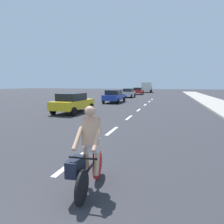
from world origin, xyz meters
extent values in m
plane|color=#2D2D33|center=(0.00, 20.00, 0.00)|extent=(160.00, 160.00, 0.00)
cube|color=#9E998E|center=(7.87, 22.00, 0.07)|extent=(3.60, 80.00, 0.14)
cube|color=white|center=(0.00, 4.40, 0.00)|extent=(0.16, 1.80, 0.01)
cube|color=white|center=(0.00, 8.48, 0.00)|extent=(0.16, 1.80, 0.01)
cube|color=white|center=(0.00, 12.48, 0.00)|extent=(0.16, 1.80, 0.01)
cube|color=white|center=(0.00, 16.64, 0.00)|extent=(0.16, 1.80, 0.01)
cube|color=white|center=(0.00, 21.31, 0.00)|extent=(0.16, 1.80, 0.01)
cube|color=white|center=(0.00, 25.55, 0.00)|extent=(0.16, 1.80, 0.01)
cube|color=white|center=(0.00, 29.53, 0.00)|extent=(0.16, 1.80, 0.01)
cylinder|color=black|center=(1.15, 2.74, 0.33)|extent=(0.11, 0.66, 0.66)
cylinder|color=red|center=(1.06, 3.79, 0.33)|extent=(0.11, 0.66, 0.66)
cube|color=black|center=(1.10, 3.27, 0.51)|extent=(0.12, 0.94, 0.04)
cylinder|color=black|center=(1.09, 3.48, 0.75)|extent=(0.03, 0.03, 0.48)
cube|color=black|center=(1.14, 2.82, 0.88)|extent=(0.56, 0.08, 0.03)
cube|color=tan|center=(1.10, 3.35, 1.28)|extent=(0.37, 0.34, 0.63)
sphere|color=tan|center=(1.10, 3.29, 1.71)|extent=(0.22, 0.22, 0.22)
cube|color=white|center=(1.09, 3.40, 0.95)|extent=(0.34, 0.25, 0.28)
cube|color=black|center=(0.91, 2.96, 0.63)|extent=(0.28, 0.54, 0.32)
cylinder|color=tan|center=(1.22, 3.36, 0.63)|extent=(0.14, 0.32, 0.62)
cylinder|color=tan|center=(0.98, 3.34, 0.63)|extent=(0.13, 0.21, 0.63)
cylinder|color=tan|center=(1.32, 3.10, 1.18)|extent=(0.13, 0.49, 0.41)
cylinder|color=tan|center=(0.92, 3.07, 1.18)|extent=(0.13, 0.49, 0.41)
cube|color=gold|center=(-4.81, 13.55, 0.69)|extent=(1.97, 4.33, 0.64)
cube|color=black|center=(-4.82, 13.34, 1.29)|extent=(1.67, 2.28, 0.56)
cylinder|color=black|center=(-5.64, 15.03, 0.32)|extent=(0.21, 0.65, 0.64)
cylinder|color=black|center=(-3.86, 14.96, 0.32)|extent=(0.21, 0.65, 0.64)
cylinder|color=black|center=(-5.77, 12.14, 0.32)|extent=(0.21, 0.65, 0.64)
cylinder|color=black|center=(-3.99, 12.06, 0.32)|extent=(0.21, 0.65, 0.64)
cube|color=#1E389E|center=(-4.09, 22.91, 0.69)|extent=(1.86, 4.40, 0.64)
cube|color=black|center=(-4.09, 22.69, 1.29)|extent=(1.63, 2.29, 0.56)
cylinder|color=black|center=(-5.01, 24.41, 0.32)|extent=(0.18, 0.64, 0.64)
cylinder|color=black|center=(-3.16, 24.40, 0.32)|extent=(0.18, 0.64, 0.64)
cylinder|color=black|center=(-5.02, 21.42, 0.32)|extent=(0.18, 0.64, 0.64)
cylinder|color=black|center=(-3.17, 21.41, 0.32)|extent=(0.18, 0.64, 0.64)
cube|color=#B7BABF|center=(-4.41, 33.05, 0.69)|extent=(1.74, 3.94, 0.64)
cube|color=black|center=(-4.42, 32.86, 1.29)|extent=(1.49, 2.06, 0.56)
cylinder|color=black|center=(-5.19, 34.40, 0.32)|extent=(0.20, 0.64, 0.64)
cylinder|color=black|center=(-3.56, 34.35, 0.32)|extent=(0.20, 0.64, 0.64)
cylinder|color=black|center=(-5.27, 31.75, 0.32)|extent=(0.20, 0.64, 0.64)
cylinder|color=black|center=(-3.63, 31.71, 0.32)|extent=(0.20, 0.64, 0.64)
cube|color=red|center=(-4.43, 43.41, 0.69)|extent=(1.94, 4.52, 0.64)
cube|color=black|center=(-4.42, 43.19, 1.29)|extent=(1.69, 2.36, 0.56)
cylinder|color=black|center=(-5.39, 44.93, 0.32)|extent=(0.19, 0.64, 0.64)
cylinder|color=black|center=(-3.50, 44.95, 0.32)|extent=(0.19, 0.64, 0.64)
cylinder|color=black|center=(-5.36, 41.87, 0.32)|extent=(0.19, 0.64, 0.64)
cylinder|color=black|center=(-3.46, 41.89, 0.32)|extent=(0.19, 0.64, 0.64)
cube|color=maroon|center=(-3.98, 58.18, 1.20)|extent=(2.42, 2.36, 1.40)
cube|color=silver|center=(-3.95, 55.19, 1.65)|extent=(2.44, 4.18, 2.30)
cylinder|color=black|center=(-5.18, 58.03, 0.45)|extent=(0.29, 0.90, 0.90)
cylinder|color=black|center=(-2.78, 58.06, 0.45)|extent=(0.29, 0.90, 0.90)
cylinder|color=black|center=(-5.14, 54.13, 0.45)|extent=(0.29, 0.90, 0.90)
cylinder|color=black|center=(-2.74, 54.16, 0.45)|extent=(0.29, 0.90, 0.90)
camera|label=1|loc=(2.68, -0.33, 2.25)|focal=30.87mm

